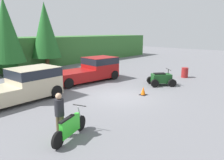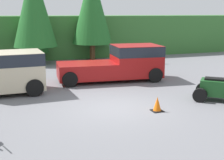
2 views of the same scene
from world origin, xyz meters
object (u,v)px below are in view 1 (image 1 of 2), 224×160
object	(u,v)px
rider_person	(60,113)
traffic_cone	(143,91)
quad_atv	(161,79)
dirt_bike	(70,127)
pickup_truck_second	(20,85)
steel_barrel	(185,73)
pickup_truck_red	(92,69)

from	to	relation	value
rider_person	traffic_cone	bearing A→B (deg)	0.15
quad_atv	rider_person	bearing A→B (deg)	-131.44
dirt_bike	traffic_cone	world-z (taller)	dirt_bike
pickup_truck_second	dirt_bike	bearing A→B (deg)	-100.70
pickup_truck_second	steel_barrel	size ratio (longest dim) A/B	6.83
pickup_truck_second	dirt_bike	xyz separation A→B (m)	(-0.93, -5.88, -0.52)
rider_person	traffic_cone	size ratio (longest dim) A/B	3.22
pickup_truck_red	quad_atv	world-z (taller)	pickup_truck_red
pickup_truck_second	rider_person	bearing A→B (deg)	-102.92
dirt_bike	steel_barrel	world-z (taller)	dirt_bike
rider_person	traffic_cone	world-z (taller)	rider_person
pickup_truck_red	steel_barrel	xyz separation A→B (m)	(6.28, -5.28, -0.55)
traffic_cone	rider_person	bearing A→B (deg)	-173.48
dirt_bike	traffic_cone	xyz separation A→B (m)	(6.78, 1.22, -0.21)
pickup_truck_red	pickup_truck_second	distance (m)	6.66
pickup_truck_red	steel_barrel	distance (m)	8.22
dirt_bike	rider_person	world-z (taller)	rider_person
rider_person	steel_barrel	size ratio (longest dim) A/B	2.01
pickup_truck_red	traffic_cone	xyz separation A→B (m)	(-0.74, -5.59, -0.73)
pickup_truck_second	dirt_bike	size ratio (longest dim) A/B	2.85
dirt_bike	pickup_truck_red	bearing A→B (deg)	22.78
pickup_truck_red	pickup_truck_second	world-z (taller)	same
quad_atv	pickup_truck_second	bearing A→B (deg)	-163.81
rider_person	pickup_truck_second	bearing A→B (deg)	72.40
pickup_truck_second	traffic_cone	xyz separation A→B (m)	(5.85, -4.66, -0.73)
dirt_bike	steel_barrel	bearing A→B (deg)	-13.03
dirt_bike	traffic_cone	distance (m)	6.89
pickup_truck_red	dirt_bike	bearing A→B (deg)	-131.96
pickup_truck_red	traffic_cone	world-z (taller)	pickup_truck_red
rider_person	steel_barrel	distance (m)	14.01
traffic_cone	pickup_truck_second	bearing A→B (deg)	141.44
traffic_cone	quad_atv	bearing A→B (deg)	8.03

